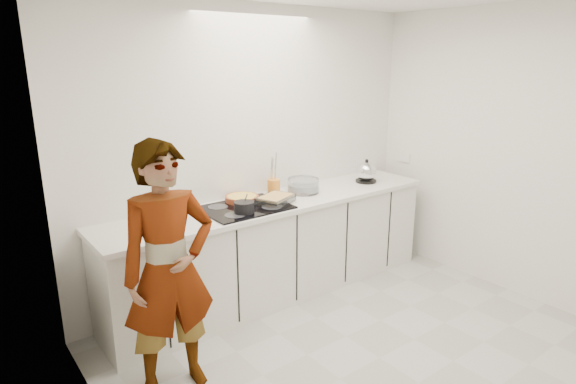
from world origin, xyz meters
TOP-DOWN VIEW (x-y plane):
  - floor at (0.00, 0.00)m, footprint 3.60×3.20m
  - wall_back at (0.00, 1.60)m, footprint 3.60×0.00m
  - wall_left at (-1.80, 0.00)m, footprint 0.00×3.20m
  - wall_right at (1.80, 0.02)m, footprint 0.02×3.20m
  - base_cabinets at (0.00, 1.28)m, footprint 3.20×0.58m
  - countertop at (0.00, 1.28)m, footprint 3.24×0.64m
  - hob at (-0.35, 1.26)m, footprint 0.72×0.54m
  - tart_dish at (-0.28, 1.42)m, footprint 0.38×0.38m
  - saucepan at (-0.44, 1.13)m, footprint 0.17×0.17m
  - baking_dish at (-0.07, 1.20)m, footprint 0.38×0.33m
  - mixing_bowl at (0.36, 1.34)m, footprint 0.35×0.35m
  - tea_towel at (0.34, 1.35)m, footprint 0.27×0.25m
  - kettle at (1.12, 1.26)m, footprint 0.21×0.21m
  - utensil_crock at (0.09, 1.45)m, footprint 0.14×0.14m
  - cook at (-1.31, 0.64)m, footprint 0.64×0.44m

SIDE VIEW (x-z plane):
  - floor at x=0.00m, z-range 0.00..0.00m
  - base_cabinets at x=0.00m, z-range 0.00..0.87m
  - cook at x=-1.31m, z-range 0.00..1.68m
  - countertop at x=0.00m, z-range 0.87..0.91m
  - hob at x=-0.35m, z-range 0.91..0.92m
  - tea_towel at x=0.34m, z-range 0.91..0.95m
  - tart_dish at x=-0.28m, z-range 0.93..0.98m
  - baking_dish at x=-0.07m, z-range 0.93..0.99m
  - saucepan at x=-0.44m, z-range 0.89..1.05m
  - mixing_bowl at x=0.36m, z-range 0.90..1.04m
  - utensil_crock at x=0.09m, z-range 0.91..1.06m
  - kettle at x=1.12m, z-range 0.89..1.13m
  - wall_right at x=1.80m, z-range 0.00..2.60m
  - wall_back at x=0.00m, z-range 0.00..2.60m
  - wall_left at x=-1.80m, z-range 0.00..2.60m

